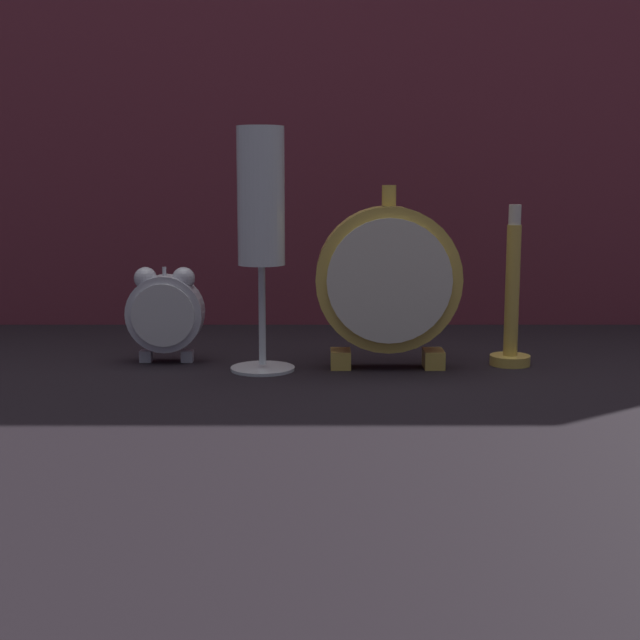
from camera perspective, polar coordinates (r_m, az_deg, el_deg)
ground_plane at (r=0.84m, az=-0.01°, el=-3.90°), size 4.00×4.00×0.00m
fabric_backdrop_drape at (r=1.15m, az=0.02°, el=15.33°), size 1.71×0.01×0.63m
alarm_clock_twin_bell at (r=0.93m, az=-9.87°, el=0.64°), size 0.08×0.03×0.10m
mantel_clock_silver at (r=0.88m, az=4.38°, el=2.52°), size 0.14×0.04×0.18m
champagne_flute at (r=0.87m, az=-3.80°, el=6.74°), size 0.06×0.06×0.24m
brass_candlestick at (r=0.92m, az=12.16°, el=0.57°), size 0.04×0.04×0.16m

